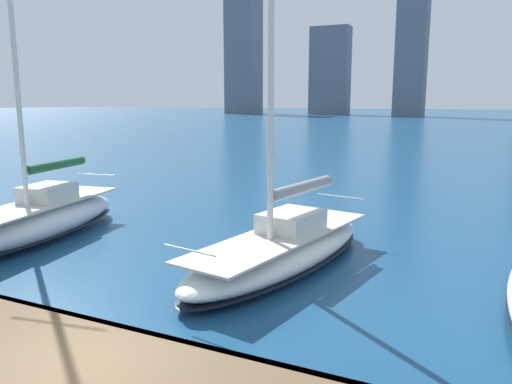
% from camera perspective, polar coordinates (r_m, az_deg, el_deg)
% --- Properties ---
extents(dock_pier, '(28.00, 2.80, 0.60)m').
position_cam_1_polar(dock_pier, '(8.74, -19.13, -18.07)').
color(dock_pier, brown).
rests_on(dock_pier, ground).
extents(city_skyline, '(166.17, 21.08, 54.17)m').
position_cam_1_polar(city_skyline, '(166.66, 25.11, 15.60)').
color(city_skyline, slate).
rests_on(city_skyline, ground).
extents(sailboat_grey, '(3.60, 8.53, 11.53)m').
position_cam_1_polar(sailboat_grey, '(14.06, 3.09, -6.21)').
color(sailboat_grey, white).
rests_on(sailboat_grey, ground).
extents(sailboat_forest, '(3.53, 7.99, 12.37)m').
position_cam_1_polar(sailboat_forest, '(18.56, -23.36, -2.60)').
color(sailboat_forest, silver).
rests_on(sailboat_forest, ground).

